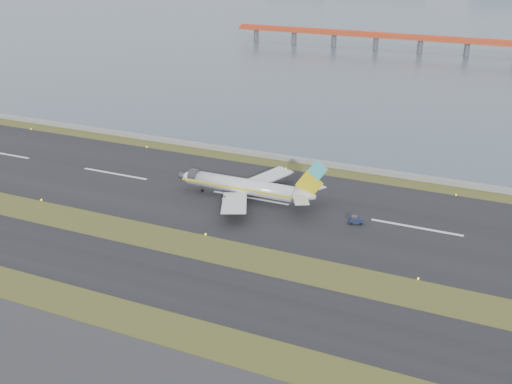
% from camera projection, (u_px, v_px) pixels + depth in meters
% --- Properties ---
extents(ground, '(1000.00, 1000.00, 0.00)m').
position_uv_depth(ground, '(188.00, 250.00, 130.11)').
color(ground, '#3B4619').
rests_on(ground, ground).
extents(taxiway_strip, '(1000.00, 18.00, 0.10)m').
position_uv_depth(taxiway_strip, '(155.00, 276.00, 120.00)').
color(taxiway_strip, black).
rests_on(taxiway_strip, ground).
extents(runway_strip, '(1000.00, 45.00, 0.10)m').
position_uv_depth(runway_strip, '(251.00, 198.00, 155.33)').
color(runway_strip, black).
rests_on(runway_strip, ground).
extents(seawall, '(1000.00, 2.50, 1.00)m').
position_uv_depth(seawall, '(296.00, 159.00, 180.39)').
color(seawall, gray).
rests_on(seawall, ground).
extents(bay_water, '(1400.00, 800.00, 1.30)m').
position_uv_depth(bay_water, '(478.00, 12.00, 517.07)').
color(bay_water, '#435260').
rests_on(bay_water, ground).
extents(red_pier, '(260.00, 5.00, 10.20)m').
position_uv_depth(red_pier, '(468.00, 42.00, 329.90)').
color(red_pier, '#BE4220').
rests_on(red_pier, ground).
extents(airliner, '(38.52, 32.89, 12.80)m').
position_uv_depth(airliner, '(248.00, 187.00, 152.85)').
color(airliner, silver).
rests_on(airliner, ground).
extents(pushback_tug, '(3.33, 2.60, 1.88)m').
position_uv_depth(pushback_tug, '(356.00, 220.00, 141.41)').
color(pushback_tug, '#151D3A').
rests_on(pushback_tug, ground).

